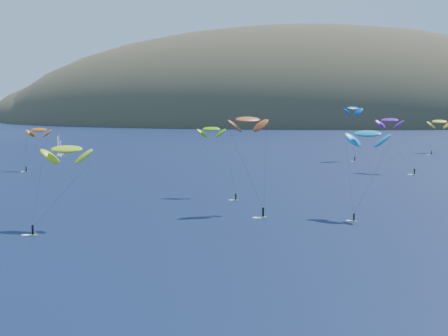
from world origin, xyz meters
name	(u,v)px	position (x,y,z in m)	size (l,w,h in m)	color
island	(319,133)	(39.40, 562.36, -10.74)	(730.00, 300.00, 210.00)	#3D3526
sailboat	(59,154)	(-78.37, 191.94, 0.86)	(7.91, 6.89, 9.48)	silver
kitesurfer_1	(39,130)	(-67.26, 146.41, 13.20)	(8.35, 8.64, 15.43)	#9FD517
kitesurfer_2	(66,149)	(-25.50, 60.57, 14.31)	(9.41, 11.54, 16.85)	#9FD517
kitesurfer_3	(211,129)	(-3.94, 100.88, 16.10)	(10.90, 10.19, 18.01)	#9FD517
kitesurfer_4	(353,108)	(38.05, 191.12, 19.65)	(9.43, 9.88, 22.15)	#9FD517
kitesurfer_5	(368,134)	(30.77, 77.46, 16.58)	(9.68, 10.81, 19.05)	#9FD517
kitesurfer_6	(390,120)	(46.36, 154.62, 16.53)	(12.38, 12.31, 18.98)	#9FD517
kitesurfer_9	(248,120)	(6.52, 80.26, 19.14)	(9.32, 11.99, 21.57)	#9FD517
kitesurfer_11	(440,122)	(78.27, 228.19, 13.42)	(10.94, 13.62, 16.21)	#9FD517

